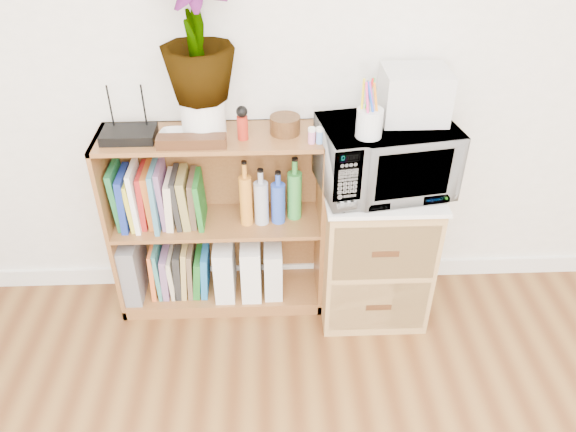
{
  "coord_description": "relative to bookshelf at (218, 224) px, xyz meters",
  "views": [
    {
      "loc": [
        -0.1,
        -0.09,
        2.05
      ],
      "look_at": [
        -0.02,
        1.95,
        0.62
      ],
      "focal_mm": 35.0,
      "sensor_mm": 36.0,
      "label": 1
    }
  ],
  "objects": [
    {
      "name": "skirting_board",
      "position": [
        0.35,
        0.14,
        -0.42
      ],
      "size": [
        4.0,
        0.02,
        0.1
      ],
      "primitive_type": "cube",
      "color": "white",
      "rests_on": "ground"
    },
    {
      "name": "bookshelf",
      "position": [
        0.0,
        0.0,
        0.0
      ],
      "size": [
        1.0,
        0.3,
        0.95
      ],
      "primitive_type": "cube",
      "color": "brown",
      "rests_on": "ground"
    },
    {
      "name": "wicker_unit",
      "position": [
        0.75,
        -0.08,
        -0.12
      ],
      "size": [
        0.5,
        0.45,
        0.7
      ],
      "primitive_type": "cube",
      "color": "#9E7542",
      "rests_on": "ground"
    },
    {
      "name": "microwave",
      "position": [
        0.75,
        -0.08,
        0.4
      ],
      "size": [
        0.61,
        0.46,
        0.31
      ],
      "primitive_type": "imported",
      "rotation": [
        0.0,
        0.0,
        0.16
      ],
      "color": "silver",
      "rests_on": "wicker_unit"
    },
    {
      "name": "pen_cup",
      "position": [
        0.65,
        -0.19,
        0.61
      ],
      "size": [
        0.11,
        0.11,
        0.12
      ],
      "primitive_type": "cylinder",
      "color": "silver",
      "rests_on": "microwave"
    },
    {
      "name": "small_appliance",
      "position": [
        0.86,
        -0.03,
        0.66
      ],
      "size": [
        0.27,
        0.22,
        0.21
      ],
      "primitive_type": "cube",
      "color": "silver",
      "rests_on": "microwave"
    },
    {
      "name": "router",
      "position": [
        -0.34,
        -0.02,
        0.5
      ],
      "size": [
        0.22,
        0.15,
        0.04
      ],
      "primitive_type": "cube",
      "color": "black",
      "rests_on": "bookshelf"
    },
    {
      "name": "white_bowl",
      "position": [
        -0.15,
        -0.03,
        0.49
      ],
      "size": [
        0.13,
        0.13,
        0.03
      ],
      "primitive_type": "imported",
      "color": "silver",
      "rests_on": "bookshelf"
    },
    {
      "name": "plant_pot",
      "position": [
        -0.02,
        0.02,
        0.55
      ],
      "size": [
        0.19,
        0.19,
        0.16
      ],
      "primitive_type": "cylinder",
      "color": "white",
      "rests_on": "bookshelf"
    },
    {
      "name": "potted_plant",
      "position": [
        -0.02,
        0.02,
        0.91
      ],
      "size": [
        0.3,
        0.3,
        0.54
      ],
      "primitive_type": "imported",
      "color": "#2D6528",
      "rests_on": "plant_pot"
    },
    {
      "name": "trinket_box",
      "position": [
        -0.07,
        -0.1,
        0.5
      ],
      "size": [
        0.29,
        0.07,
        0.05
      ],
      "primitive_type": "cube",
      "color": "#321E0D",
      "rests_on": "bookshelf"
    },
    {
      "name": "kokeshi_doll",
      "position": [
        0.14,
        -0.04,
        0.53
      ],
      "size": [
        0.05,
        0.05,
        0.1
      ],
      "primitive_type": "cylinder",
      "color": "#A22213",
      "rests_on": "bookshelf"
    },
    {
      "name": "wooden_bowl",
      "position": [
        0.32,
        0.01,
        0.51
      ],
      "size": [
        0.13,
        0.13,
        0.08
      ],
      "primitive_type": "cylinder",
      "color": "#37210F",
      "rests_on": "bookshelf"
    },
    {
      "name": "paint_jars",
      "position": [
        0.46,
        -0.09,
        0.5
      ],
      "size": [
        0.11,
        0.04,
        0.06
      ],
      "primitive_type": "cube",
      "color": "#D7778D",
      "rests_on": "bookshelf"
    },
    {
      "name": "file_box",
      "position": [
        -0.45,
        0.0,
        -0.24
      ],
      "size": [
        0.1,
        0.26,
        0.33
      ],
      "primitive_type": "cube",
      "color": "slate",
      "rests_on": "bookshelf"
    },
    {
      "name": "magazine_holder_left",
      "position": [
        0.02,
        -0.01,
        -0.25
      ],
      "size": [
        0.1,
        0.24,
        0.3
      ],
      "primitive_type": "cube",
      "color": "white",
      "rests_on": "bookshelf"
    },
    {
      "name": "magazine_holder_mid",
      "position": [
        0.15,
        -0.01,
        -0.25
      ],
      "size": [
        0.1,
        0.25,
        0.31
      ],
      "primitive_type": "cube",
      "color": "white",
      "rests_on": "bookshelf"
    },
    {
      "name": "magazine_holder_right",
      "position": [
        0.26,
        -0.01,
        -0.27
      ],
      "size": [
        0.09,
        0.22,
        0.28
      ],
      "primitive_type": "cube",
      "color": "silver",
      "rests_on": "bookshelf"
    },
    {
      "name": "cookbooks",
      "position": [
        -0.27,
        0.0,
        0.16
      ],
      "size": [
        0.41,
        0.2,
        0.31
      ],
      "color": "#1D6F38",
      "rests_on": "bookshelf"
    },
    {
      "name": "liquor_bottles",
      "position": [
        0.26,
        0.0,
        0.17
      ],
      "size": [
        0.29,
        0.07,
        0.32
      ],
      "color": "orange",
      "rests_on": "bookshelf"
    },
    {
      "name": "lower_books",
      "position": [
        -0.21,
        0.0,
        -0.28
      ],
      "size": [
        0.29,
        0.19,
        0.29
      ],
      "color": "orange",
      "rests_on": "bookshelf"
    }
  ]
}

